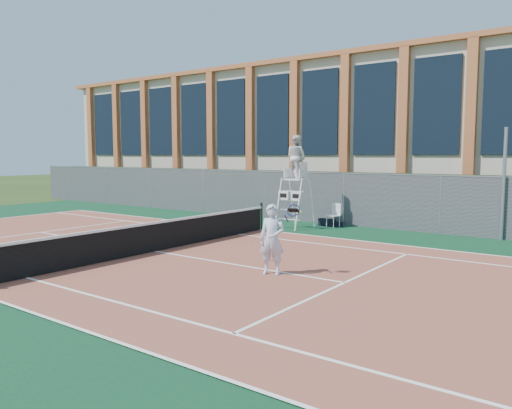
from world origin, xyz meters
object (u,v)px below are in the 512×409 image
Objects in this scene: steel_pole at (504,184)px; tennis_player at (272,239)px; umpire_chair at (296,159)px; plastic_chair at (335,213)px.

tennis_player is at bearing -111.68° from steel_pole.
tennis_player is at bearing -62.32° from umpire_chair.
plastic_chair is at bearing -174.07° from steel_pole.
umpire_chair is (-7.44, -1.65, 0.83)m from steel_pole.
steel_pole is 7.67m from umpire_chair.
umpire_chair is at bearing -167.51° from steel_pole.
plastic_chair is at bearing 107.25° from tennis_player.
umpire_chair is 2.74m from plastic_chair.
steel_pole is at bearing 12.49° from umpire_chair.
steel_pole is 3.99× the size of plastic_chair.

